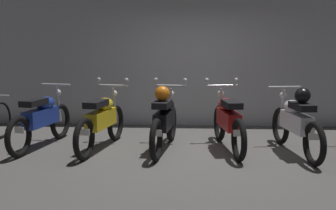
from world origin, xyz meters
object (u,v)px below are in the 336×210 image
object	(u,v)px
motorbike_slot_4	(296,121)
motorbike_slot_2	(165,118)
motorbike_slot_0	(42,118)
motorbike_slot_3	(228,120)
motorbike_slot_1	(102,120)

from	to	relation	value
motorbike_slot_4	motorbike_slot_2	bearing A→B (deg)	176.64
motorbike_slot_0	motorbike_slot_4	size ratio (longest dim) A/B	1.00
motorbike_slot_2	motorbike_slot_4	world-z (taller)	motorbike_slot_2
motorbike_slot_0	motorbike_slot_4	world-z (taller)	motorbike_slot_4
motorbike_slot_3	motorbike_slot_4	size ratio (longest dim) A/B	1.00
motorbike_slot_0	motorbike_slot_3	distance (m)	3.14
motorbike_slot_0	motorbike_slot_1	world-z (taller)	motorbike_slot_1
motorbike_slot_3	motorbike_slot_0	bearing A→B (deg)	179.59
motorbike_slot_0	motorbike_slot_3	world-z (taller)	motorbike_slot_3
motorbike_slot_2	motorbike_slot_4	distance (m)	2.10
motorbike_slot_2	motorbike_slot_4	size ratio (longest dim) A/B	1.00
motorbike_slot_4	motorbike_slot_0	bearing A→B (deg)	176.99
motorbike_slot_2	motorbike_slot_4	bearing A→B (deg)	-3.36
motorbike_slot_0	motorbike_slot_2	size ratio (longest dim) A/B	0.99
motorbike_slot_2	motorbike_slot_3	xyz separation A→B (m)	(1.04, 0.07, -0.04)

